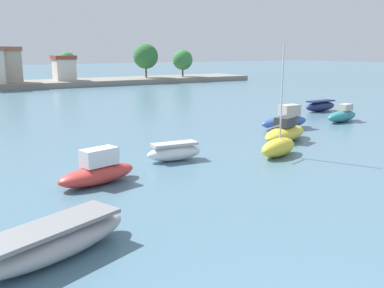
# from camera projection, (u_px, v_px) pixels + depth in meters

# --- Properties ---
(moored_boat_2) EXTENTS (5.72, 3.57, 1.12)m
(moored_boat_2) POSITION_uv_depth(u_px,v_px,m) (54.00, 241.00, 13.34)
(moored_boat_2) COLOR #9E9EA3
(moored_boat_2) RESTS_ON ground
(moored_boat_3) EXTENTS (4.40, 2.51, 1.74)m
(moored_boat_3) POSITION_uv_depth(u_px,v_px,m) (98.00, 171.00, 20.78)
(moored_boat_3) COLOR #C63833
(moored_boat_3) RESTS_ON ground
(moored_boat_4) EXTENTS (3.48, 1.49, 1.07)m
(moored_boat_4) POSITION_uv_depth(u_px,v_px,m) (174.00, 152.00, 25.16)
(moored_boat_4) COLOR white
(moored_boat_4) RESTS_ON ground
(moored_boat_5) EXTENTS (3.55, 2.24, 6.79)m
(moored_boat_5) POSITION_uv_depth(u_px,v_px,m) (278.00, 147.00, 26.17)
(moored_boat_5) COLOR yellow
(moored_boat_5) RESTS_ON ground
(moored_boat_6) EXTENTS (5.39, 3.42, 1.76)m
(moored_boat_6) POSITION_uv_depth(u_px,v_px,m) (285.00, 133.00, 30.41)
(moored_boat_6) COLOR yellow
(moored_boat_6) RESTS_ON ground
(moored_boat_7) EXTENTS (4.76, 1.48, 1.95)m
(moored_boat_7) POSITION_uv_depth(u_px,v_px,m) (285.00, 120.00, 35.48)
(moored_boat_7) COLOR #3856A8
(moored_boat_7) RESTS_ON ground
(moored_boat_8) EXTENTS (4.34, 1.94, 1.58)m
(moored_boat_8) POSITION_uv_depth(u_px,v_px,m) (342.00, 115.00, 38.83)
(moored_boat_8) COLOR teal
(moored_boat_8) RESTS_ON ground
(moored_boat_9) EXTENTS (4.26, 1.41, 1.15)m
(moored_boat_9) POSITION_uv_depth(u_px,v_px,m) (320.00, 106.00, 45.44)
(moored_boat_9) COLOR navy
(moored_boat_9) RESTS_ON ground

